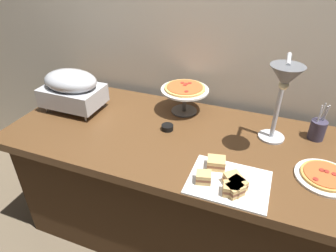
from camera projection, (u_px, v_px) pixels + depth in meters
name	position (u px, v px, depth m)	size (l,w,h in m)	color
ground_plane	(174.00, 226.00, 2.06)	(8.00, 8.00, 0.00)	brown
back_wall	(204.00, 33.00, 1.82)	(4.40, 0.04, 2.40)	beige
buffet_table	(175.00, 185.00, 1.86)	(1.90, 0.84, 0.76)	brown
chafing_dish	(72.00, 88.00, 1.84)	(0.36, 0.25, 0.26)	#B7BABF
heat_lamp	(284.00, 85.00, 1.34)	(0.15, 0.30, 0.48)	#B7BABF
pizza_plate_front	(325.00, 176.00, 1.35)	(0.26, 0.26, 0.03)	white
pizza_plate_center	(185.00, 91.00, 1.81)	(0.29, 0.29, 0.17)	#595B60
sandwich_platter	(227.00, 180.00, 1.31)	(0.36, 0.28, 0.06)	white
sauce_cup_near	(167.00, 127.00, 1.70)	(0.07, 0.07, 0.03)	black
utensil_holder	(317.00, 129.00, 1.60)	(0.08, 0.08, 0.22)	#383347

